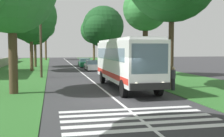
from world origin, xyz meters
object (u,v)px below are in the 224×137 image
object	(u,v)px
roadside_tree_left_1	(34,30)
roadside_tree_left_3	(30,17)
trailing_car_1	(84,63)
trailing_car_0	(92,66)
roadside_tree_left_2	(45,29)
utility_pole	(41,40)
roadside_tree_right_3	(144,10)
pedestrian	(173,78)
roadside_tree_right_1	(102,28)
coach_bus	(125,60)
roadside_tree_right_4	(93,31)

from	to	relation	value
roadside_tree_left_1	roadside_tree_left_3	distance (m)	8.63
trailing_car_1	trailing_car_0	bearing A→B (deg)	-178.24
trailing_car_1	roadside_tree_left_2	distance (m)	31.88
roadside_tree_left_1	utility_pole	world-z (taller)	roadside_tree_left_1
roadside_tree_right_3	pedestrian	distance (m)	12.32
roadside_tree_left_1	roadside_tree_right_1	world-z (taller)	roadside_tree_right_1
trailing_car_0	coach_bus	bearing A→B (deg)	-179.96
trailing_car_1	roadside_tree_right_3	xyz separation A→B (m)	(-16.68, -4.56, 6.47)
pedestrian	trailing_car_1	bearing A→B (deg)	6.81
trailing_car_1	roadside_tree_left_2	size ratio (longest dim) A/B	0.40
trailing_car_1	roadside_tree_left_3	distance (m)	12.21
roadside_tree_left_3	pedestrian	size ratio (longest dim) A/B	6.31
roadside_tree_right_3	trailing_car_0	bearing A→B (deg)	25.02
coach_bus	roadside_tree_right_4	world-z (taller)	roadside_tree_right_4
roadside_tree_left_3	roadside_tree_right_4	distance (m)	30.38
roadside_tree_left_1	utility_pole	distance (m)	18.10
trailing_car_0	roadside_tree_right_1	size ratio (longest dim) A/B	0.42
roadside_tree_left_2	pedestrian	world-z (taller)	roadside_tree_left_2
roadside_tree_left_1	coach_bus	bearing A→B (deg)	-163.34
trailing_car_0	roadside_tree_left_2	bearing A→B (deg)	10.48
roadside_tree_left_1	roadside_tree_right_1	xyz separation A→B (m)	(0.47, -11.24, 0.53)
roadside_tree_left_3	roadside_tree_right_1	xyz separation A→B (m)	(9.03, -11.31, -0.51)
utility_pole	roadside_tree_left_3	bearing A→B (deg)	10.16
trailing_car_1	roadside_tree_right_3	world-z (taller)	roadside_tree_right_3
trailing_car_1	coach_bus	bearing A→B (deg)	-179.46
roadside_tree_right_4	coach_bus	bearing A→B (deg)	174.67
roadside_tree_left_1	roadside_tree_right_3	bearing A→B (deg)	-146.21
coach_bus	trailing_car_1	xyz separation A→B (m)	(25.23, 0.24, -1.48)
pedestrian	coach_bus	bearing A→B (deg)	56.49
roadside_tree_left_2	pedestrian	xyz separation A→B (m)	(-57.50, -9.99, -7.17)
trailing_car_0	roadside_tree_right_4	xyz separation A→B (m)	(28.44, -4.33, 6.48)
roadside_tree_left_3	roadside_tree_left_1	bearing A→B (deg)	-0.45
roadside_tree_left_2	roadside_tree_left_3	size ratio (longest dim) A/B	1.00
trailing_car_0	roadside_tree_left_1	bearing A→B (deg)	41.06
trailing_car_0	roadside_tree_right_4	distance (m)	29.49
trailing_car_0	roadside_tree_left_3	bearing A→B (deg)	84.76
roadside_tree_right_3	roadside_tree_right_4	distance (m)	37.72
roadside_tree_right_1	pedestrian	size ratio (longest dim) A/B	6.08
trailing_car_0	utility_pole	distance (m)	11.24
coach_bus	trailing_car_1	size ratio (longest dim) A/B	2.60
roadside_tree_left_1	utility_pole	size ratio (longest dim) A/B	1.19
trailing_car_1	roadside_tree_right_4	bearing A→B (deg)	-12.21
roadside_tree_right_1	trailing_car_0	bearing A→B (deg)	162.27
trailing_car_1	utility_pole	distance (m)	17.47
roadside_tree_left_2	roadside_tree_right_3	world-z (taller)	roadside_tree_left_2
roadside_tree_left_1	roadside_tree_right_3	distance (m)	22.40
trailing_car_0	roadside_tree_left_3	xyz separation A→B (m)	(0.75, 8.18, 6.44)
coach_bus	utility_pole	world-z (taller)	utility_pole
roadside_tree_right_1	coach_bus	bearing A→B (deg)	173.56
coach_bus	roadside_tree_left_2	world-z (taller)	roadside_tree_left_2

